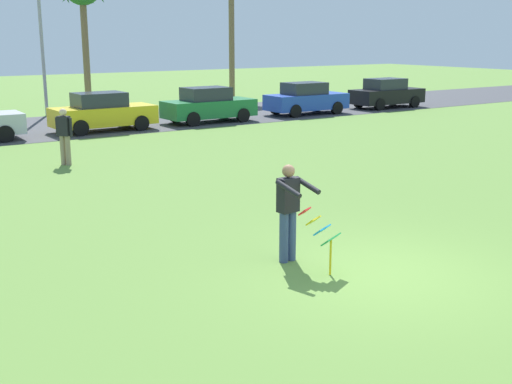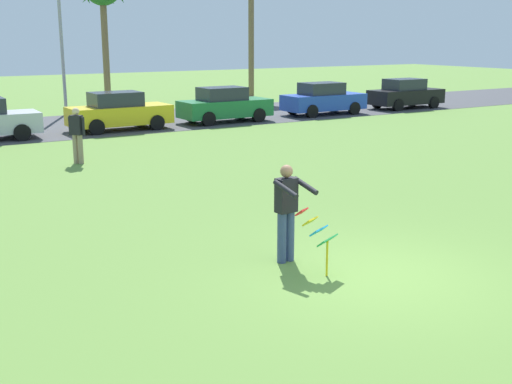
{
  "view_description": "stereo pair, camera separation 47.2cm",
  "coord_description": "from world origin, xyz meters",
  "px_view_note": "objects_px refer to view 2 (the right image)",
  "views": [
    {
      "loc": [
        -7.44,
        -7.41,
        3.87
      ],
      "look_at": [
        -0.93,
        2.35,
        1.05
      ],
      "focal_mm": 45.78,
      "sensor_mm": 36.0,
      "label": 1
    },
    {
      "loc": [
        -7.04,
        -7.66,
        3.87
      ],
      "look_at": [
        -0.93,
        2.35,
        1.05
      ],
      "focal_mm": 45.78,
      "sensor_mm": 36.0,
      "label": 2
    }
  ],
  "objects_px": {
    "parked_car_black": "(406,94)",
    "streetlight_pole": "(60,33)",
    "kite_held": "(319,233)",
    "person_walker_near": "(77,134)",
    "parked_car_green": "(225,105)",
    "person_kite_flyer": "(287,209)",
    "parked_car_yellow": "(119,112)",
    "parked_car_blue": "(323,99)"
  },
  "relations": [
    {
      "from": "parked_car_black",
      "to": "streetlight_pole",
      "type": "xyz_separation_m",
      "value": [
        -16.55,
        6.97,
        3.22
      ]
    },
    {
      "from": "kite_held",
      "to": "person_walker_near",
      "type": "height_order",
      "value": "person_walker_near"
    },
    {
      "from": "person_walker_near",
      "to": "parked_car_green",
      "type": "bearing_deg",
      "value": 36.28
    },
    {
      "from": "person_kite_flyer",
      "to": "streetlight_pole",
      "type": "bearing_deg",
      "value": 83.33
    },
    {
      "from": "parked_car_yellow",
      "to": "parked_car_blue",
      "type": "distance_m",
      "value": 10.63
    },
    {
      "from": "parked_car_blue",
      "to": "person_walker_near",
      "type": "height_order",
      "value": "person_walker_near"
    },
    {
      "from": "parked_car_yellow",
      "to": "parked_car_green",
      "type": "height_order",
      "value": "same"
    },
    {
      "from": "person_kite_flyer",
      "to": "parked_car_blue",
      "type": "height_order",
      "value": "person_kite_flyer"
    },
    {
      "from": "parked_car_blue",
      "to": "streetlight_pole",
      "type": "distance_m",
      "value": 13.39
    },
    {
      "from": "parked_car_yellow",
      "to": "person_kite_flyer",
      "type": "bearing_deg",
      "value": -100.42
    },
    {
      "from": "parked_car_green",
      "to": "person_kite_flyer",
      "type": "bearing_deg",
      "value": -115.44
    },
    {
      "from": "person_walker_near",
      "to": "parked_car_blue",
      "type": "bearing_deg",
      "value": 23.98
    },
    {
      "from": "person_walker_near",
      "to": "person_kite_flyer",
      "type": "bearing_deg",
      "value": -87.63
    },
    {
      "from": "person_kite_flyer",
      "to": "kite_held",
      "type": "distance_m",
      "value": 0.82
    },
    {
      "from": "kite_held",
      "to": "parked_car_black",
      "type": "bearing_deg",
      "value": 43.01
    },
    {
      "from": "parked_car_blue",
      "to": "person_walker_near",
      "type": "relative_size",
      "value": 2.44
    },
    {
      "from": "parked_car_black",
      "to": "parked_car_green",
      "type": "bearing_deg",
      "value": -180.0
    },
    {
      "from": "streetlight_pole",
      "to": "person_walker_near",
      "type": "xyz_separation_m",
      "value": [
        -3.27,
        -13.31,
        -3.06
      ]
    },
    {
      "from": "parked_car_green",
      "to": "person_walker_near",
      "type": "relative_size",
      "value": 2.44
    },
    {
      "from": "parked_car_yellow",
      "to": "parked_car_green",
      "type": "xyz_separation_m",
      "value": [
        5.02,
        0.0,
        0.0
      ]
    },
    {
      "from": "kite_held",
      "to": "parked_car_yellow",
      "type": "relative_size",
      "value": 0.26
    },
    {
      "from": "parked_car_black",
      "to": "person_walker_near",
      "type": "distance_m",
      "value": 20.81
    },
    {
      "from": "parked_car_black",
      "to": "streetlight_pole",
      "type": "relative_size",
      "value": 0.6
    },
    {
      "from": "parked_car_blue",
      "to": "parked_car_black",
      "type": "distance_m",
      "value": 5.58
    },
    {
      "from": "person_kite_flyer",
      "to": "person_walker_near",
      "type": "xyz_separation_m",
      "value": [
        -0.45,
        10.86,
        -0.02
      ]
    },
    {
      "from": "parked_car_yellow",
      "to": "parked_car_green",
      "type": "distance_m",
      "value": 5.02
    },
    {
      "from": "parked_car_green",
      "to": "parked_car_blue",
      "type": "bearing_deg",
      "value": 0.01
    },
    {
      "from": "kite_held",
      "to": "parked_car_black",
      "type": "distance_m",
      "value": 26.35
    },
    {
      "from": "parked_car_yellow",
      "to": "streetlight_pole",
      "type": "bearing_deg",
      "value": 92.76
    },
    {
      "from": "kite_held",
      "to": "parked_car_yellow",
      "type": "distance_m",
      "value": 18.24
    },
    {
      "from": "streetlight_pole",
      "to": "person_walker_near",
      "type": "height_order",
      "value": "streetlight_pole"
    },
    {
      "from": "kite_held",
      "to": "parked_car_blue",
      "type": "height_order",
      "value": "parked_car_blue"
    },
    {
      "from": "person_kite_flyer",
      "to": "parked_car_yellow",
      "type": "distance_m",
      "value": 17.49
    },
    {
      "from": "person_kite_flyer",
      "to": "parked_car_blue",
      "type": "relative_size",
      "value": 0.41
    },
    {
      "from": "kite_held",
      "to": "person_walker_near",
      "type": "distance_m",
      "value": 11.66
    },
    {
      "from": "parked_car_green",
      "to": "kite_held",
      "type": "bearing_deg",
      "value": -114.19
    },
    {
      "from": "parked_car_green",
      "to": "parked_car_blue",
      "type": "relative_size",
      "value": 1.0
    },
    {
      "from": "parked_car_black",
      "to": "parked_car_blue",
      "type": "bearing_deg",
      "value": 180.0
    },
    {
      "from": "person_kite_flyer",
      "to": "kite_held",
      "type": "xyz_separation_m",
      "value": [
        0.1,
        -0.78,
        -0.23
      ]
    },
    {
      "from": "parked_car_green",
      "to": "parked_car_blue",
      "type": "height_order",
      "value": "same"
    },
    {
      "from": "parked_car_black",
      "to": "kite_held",
      "type": "bearing_deg",
      "value": -136.99
    },
    {
      "from": "kite_held",
      "to": "person_kite_flyer",
      "type": "bearing_deg",
      "value": 97.57
    }
  ]
}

